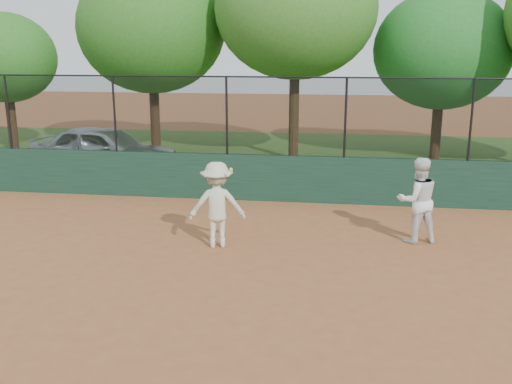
# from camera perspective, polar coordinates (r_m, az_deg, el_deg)

# --- Properties ---
(ground) EXTENTS (80.00, 80.00, 0.00)m
(ground) POSITION_cam_1_polar(r_m,az_deg,el_deg) (9.48, -6.80, -10.19)
(ground) COLOR #9C5A32
(ground) RESTS_ON ground
(back_wall) EXTENTS (26.00, 0.20, 1.20)m
(back_wall) POSITION_cam_1_polar(r_m,az_deg,el_deg) (14.87, -0.98, 1.47)
(back_wall) COLOR #1B3D2B
(back_wall) RESTS_ON ground
(grass_strip) EXTENTS (36.00, 12.00, 0.01)m
(grass_strip) POSITION_cam_1_polar(r_m,az_deg,el_deg) (20.81, 1.64, 3.53)
(grass_strip) COLOR #2C4F18
(grass_strip) RESTS_ON ground
(parked_car) EXTENTS (4.76, 2.38, 1.56)m
(parked_car) POSITION_cam_1_polar(r_m,az_deg,el_deg) (18.39, -14.92, 4.06)
(parked_car) COLOR #B2B9BC
(parked_car) RESTS_ON ground
(player_second) EXTENTS (1.01, 0.88, 1.77)m
(player_second) POSITION_cam_1_polar(r_m,az_deg,el_deg) (12.04, 15.84, -0.79)
(player_second) COLOR white
(player_second) RESTS_ON ground
(player_main) EXTENTS (1.22, 0.85, 1.73)m
(player_main) POSITION_cam_1_polar(r_m,az_deg,el_deg) (11.35, -3.91, -1.28)
(player_main) COLOR beige
(player_main) RESTS_ON ground
(fence_assembly) EXTENTS (26.00, 0.06, 2.00)m
(fence_assembly) POSITION_cam_1_polar(r_m,az_deg,el_deg) (14.60, -1.12, 7.75)
(fence_assembly) COLOR black
(fence_assembly) RESTS_ON back_wall
(tree_0) EXTENTS (3.79, 3.44, 5.14)m
(tree_0) POSITION_cam_1_polar(r_m,az_deg,el_deg) (23.44, -23.81, 12.15)
(tree_0) COLOR #482D19
(tree_0) RESTS_ON ground
(tree_1) EXTENTS (5.42, 4.93, 6.89)m
(tree_1) POSITION_cam_1_polar(r_m,az_deg,el_deg) (21.85, -10.44, 15.79)
(tree_1) COLOR #432917
(tree_1) RESTS_ON ground
(tree_2) EXTENTS (5.49, 4.99, 7.53)m
(tree_2) POSITION_cam_1_polar(r_m,az_deg,el_deg) (20.13, 3.99, 17.83)
(tree_2) COLOR #442D18
(tree_2) RESTS_ON ground
(tree_3) EXTENTS (4.71, 4.28, 5.82)m
(tree_3) POSITION_cam_1_polar(r_m,az_deg,el_deg) (21.15, 18.15, 13.32)
(tree_3) COLOR #412715
(tree_3) RESTS_ON ground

